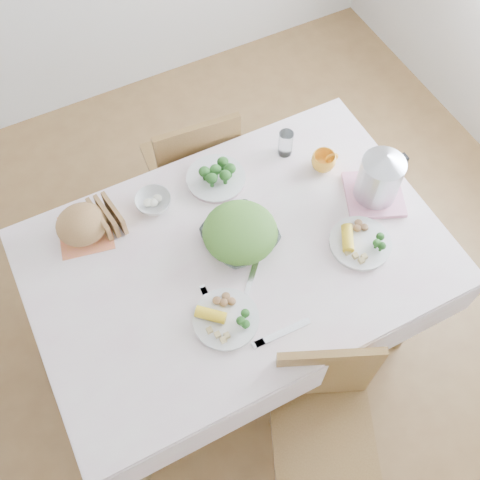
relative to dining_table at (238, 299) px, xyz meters
name	(u,v)px	position (x,y,z in m)	size (l,w,h in m)	color
floor	(238,332)	(0.00, 0.00, -0.38)	(3.60, 3.60, 0.00)	brown
dining_table	(238,299)	(0.00, 0.00, 0.00)	(1.40, 0.90, 0.75)	brown
tablecloth	(238,255)	(0.00, 0.00, 0.38)	(1.50, 1.00, 0.01)	white
chair_near	(325,433)	(0.02, -0.65, 0.09)	(0.38, 0.38, 0.83)	brown
chair_far	(190,158)	(0.11, 0.72, 0.09)	(0.39, 0.39, 0.86)	brown
salad_bowl	(240,237)	(0.03, 0.05, 0.42)	(0.26, 0.26, 0.06)	white
dinner_plate_left	(226,319)	(-0.15, -0.21, 0.40)	(0.23, 0.23, 0.02)	white
dinner_plate_right	(360,243)	(0.42, -0.17, 0.40)	(0.23, 0.23, 0.02)	white
broccoli_plate	(216,179)	(0.08, 0.34, 0.40)	(0.23, 0.23, 0.02)	beige
napkin	(86,233)	(-0.46, 0.34, 0.39)	(0.19, 0.19, 0.00)	#ED7F4D
bread_loaf	(82,225)	(-0.46, 0.34, 0.45)	(0.19, 0.18, 0.11)	olive
fruit_bowl	(153,202)	(-0.19, 0.34, 0.41)	(0.14, 0.14, 0.04)	white
yellow_mug	(323,162)	(0.48, 0.20, 0.43)	(0.10, 0.10, 0.08)	#FFAA28
glass_tumbler	(286,142)	(0.39, 0.34, 0.45)	(0.06, 0.06, 0.11)	white
pink_tray	(374,194)	(0.59, -0.01, 0.40)	(0.22, 0.22, 0.02)	pink
electric_kettle	(380,177)	(0.59, -0.01, 0.51)	(0.16, 0.16, 0.23)	#B2B5BA
fork_left	(212,309)	(-0.18, -0.15, 0.39)	(0.02, 0.18, 0.00)	silver
fork_right	(252,275)	(0.01, -0.10, 0.39)	(0.02, 0.18, 0.00)	silver
knife	(283,333)	(0.00, -0.34, 0.39)	(0.02, 0.21, 0.00)	silver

